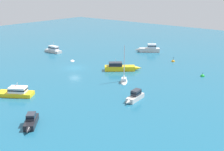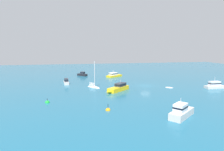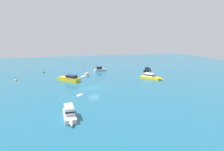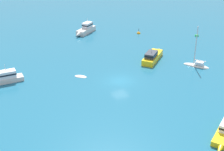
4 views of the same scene
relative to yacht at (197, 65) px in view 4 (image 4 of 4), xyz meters
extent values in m
plane|color=#1E607F|center=(14.87, -0.51, -0.23)|extent=(160.31, 160.31, 0.00)
cone|color=yellow|center=(13.01, 20.33, 0.10)|extent=(1.66, 1.41, 0.66)
ellipsoid|color=silver|center=(0.03, -0.04, -0.23)|extent=(3.80, 4.54, 0.76)
cube|color=silver|center=(-0.29, 0.40, 0.42)|extent=(1.58, 1.68, 0.54)
cylinder|color=silver|center=(0.30, -0.42, 3.57)|extent=(0.18, 0.18, 6.85)
cylinder|color=silver|center=(-0.31, 0.42, 0.94)|extent=(1.33, 1.77, 0.14)
cube|color=yellow|center=(5.61, -5.72, 0.28)|extent=(6.40, 6.00, 1.02)
cone|color=yellow|center=(2.49, -8.47, 0.28)|extent=(1.94, 1.88, 1.02)
cube|color=#2D333D|center=(6.32, -5.08, 1.22)|extent=(3.29, 3.18, 0.85)
cube|color=black|center=(6.32, -5.08, 1.27)|extent=(3.35, 3.24, 0.24)
cylinder|color=silver|center=(6.32, -5.08, 2.02)|extent=(0.08, 0.08, 0.75)
cube|color=silver|center=(31.54, -7.94, 0.13)|extent=(5.46, 1.78, 0.71)
cube|color=silver|center=(31.36, -7.94, 1.08)|extent=(2.97, 1.41, 1.19)
cube|color=black|center=(31.36, -7.94, 1.14)|extent=(3.01, 1.45, 0.24)
cylinder|color=silver|center=(31.36, -7.94, 2.22)|extent=(0.08, 0.08, 1.09)
cube|color=silver|center=(10.83, -26.08, 0.32)|extent=(5.67, 4.96, 1.09)
cone|color=silver|center=(13.61, -23.94, 0.32)|extent=(1.79, 1.73, 1.09)
cube|color=silver|center=(10.32, -26.46, 1.46)|extent=(2.79, 2.63, 1.20)
cube|color=black|center=(10.32, -26.46, 1.52)|extent=(2.84, 2.69, 0.24)
cylinder|color=silver|center=(10.32, -26.46, 2.52)|extent=(0.08, 0.08, 0.90)
ellipsoid|color=silver|center=(20.07, -4.68, -0.23)|extent=(2.26, 2.21, 0.34)
sphere|color=green|center=(-10.63, -13.31, -0.23)|extent=(0.89, 0.89, 0.89)
cylinder|color=black|center=(-10.63, -13.31, 0.42)|extent=(0.08, 0.08, 0.40)
sphere|color=orange|center=(0.17, -20.49, -0.23)|extent=(0.86, 0.86, 0.86)
cylinder|color=black|center=(0.17, -20.49, 0.57)|extent=(0.08, 0.08, 0.73)
camera|label=1|loc=(-33.44, 43.83, 18.22)|focal=46.76mm
camera|label=2|loc=(-5.92, -52.84, 10.51)|focal=31.67mm
camera|label=3|loc=(60.75, -9.95, 12.45)|focal=30.79mm
camera|label=4|loc=(36.14, 41.57, 23.12)|focal=52.46mm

